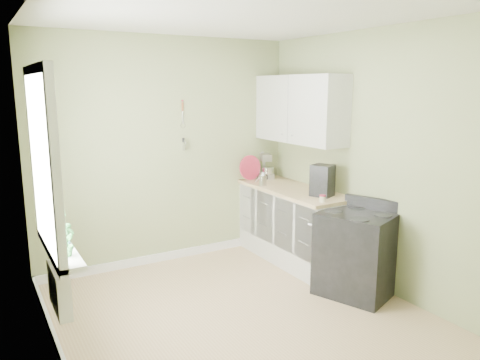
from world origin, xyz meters
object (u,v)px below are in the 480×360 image
stove (356,253)px  kettle (263,179)px  stand_mixer (265,166)px  coffee_maker (322,181)px

stove → kettle: size_ratio=5.86×
stove → kettle: 1.54m
stove → stand_mixer: (0.08, 1.83, 0.63)m
stand_mixer → coffee_maker: (-0.03, -1.22, 0.01)m
kettle → coffee_maker: (0.27, -0.80, 0.08)m
stove → coffee_maker: (0.04, 0.62, 0.64)m
stand_mixer → kettle: size_ratio=2.19×
stove → kettle: bearing=99.1°
stove → kettle: (-0.23, 1.42, 0.56)m
stove → stand_mixer: bearing=87.6°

